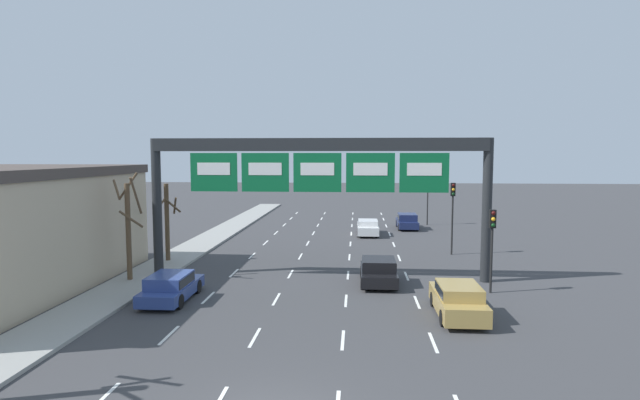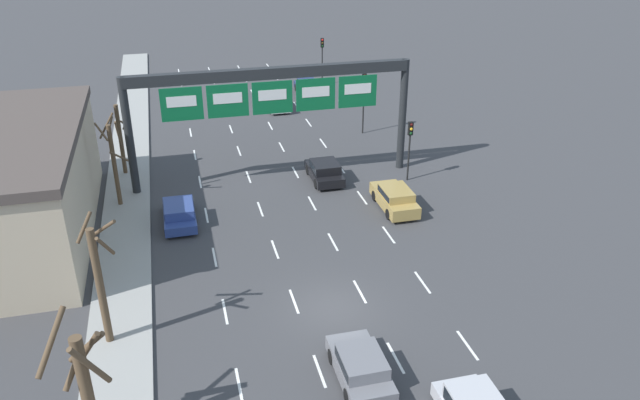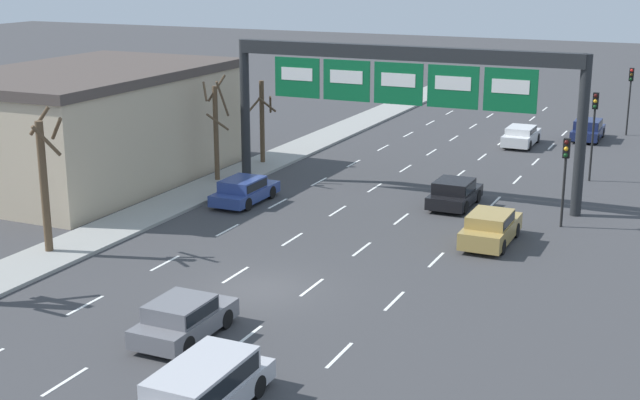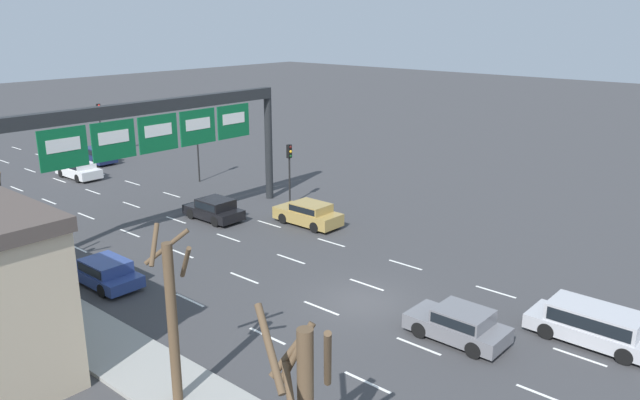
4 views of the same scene
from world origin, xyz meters
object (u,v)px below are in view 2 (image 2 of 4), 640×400
Objects in this scene: tree_bare_third at (121,137)px; tree_bare_furthest at (114,160)px; car_gold at (395,198)px; traffic_light_mid_block at (364,91)px; car_black at (325,170)px; traffic_light_far_end at (410,139)px; traffic_light_near_gantry at (322,52)px; sign_gantry at (272,93)px; car_navy at (307,86)px; car_white at (277,101)px; car_blue at (179,212)px; tree_bare_closest at (84,382)px; tree_bare_second at (100,279)px; car_grey at (361,366)px.

tree_bare_furthest reaches higher than tree_bare_third.
car_gold is 13.86m from traffic_light_mid_block.
car_gold is at bearing -58.78° from car_black.
traffic_light_near_gantry is at bearing 89.49° from traffic_light_far_end.
car_gold is (6.41, -6.04, -5.33)m from sign_gantry.
car_navy is at bearing 99.00° from traffic_light_mid_block.
car_blue is (-9.60, -20.06, -0.00)m from car_white.
car_black is at bearing 166.51° from traffic_light_far_end.
tree_bare_closest reaches higher than car_black.
traffic_light_mid_block is 0.95× the size of tree_bare_closest.
sign_gantry is 11.64m from traffic_light_mid_block.
car_blue is at bearing -120.18° from traffic_light_near_gantry.
traffic_light_far_end is 26.61m from tree_bare_closest.
traffic_light_near_gantry is (8.99, 22.00, -2.75)m from sign_gantry.
tree_bare_furthest reaches higher than car_gold.
tree_bare_second is (-16.76, -34.24, 2.49)m from car_navy.
car_blue is 19.58m from traffic_light_mid_block.
car_grey is at bearing -116.76° from traffic_light_far_end.
tree_bare_second reaches higher than traffic_light_far_end.
car_black is (3.49, 19.09, 0.01)m from car_grey.
car_navy is 0.80× the size of tree_bare_closest.
car_navy is 0.88× the size of traffic_light_near_gantry.
car_gold is 28.27m from traffic_light_near_gantry.
sign_gantry reaches higher than car_black.
car_blue is at bearing -119.11° from car_navy.
tree_bare_closest is 1.06× the size of tree_bare_third.
car_navy is (6.96, 39.17, 0.03)m from car_grey.
car_blue is 30.99m from traffic_light_near_gantry.
tree_bare_closest is (-18.97, -18.67, -0.05)m from traffic_light_far_end.
traffic_light_mid_block reaches higher than car_black.
car_white is at bearing -131.77° from traffic_light_near_gantry.
traffic_light_far_end is (8.96, 17.78, 2.26)m from car_grey.
traffic_light_far_end is at bearing 9.23° from car_blue.
tree_bare_closest is 5.83m from tree_bare_second.
tree_bare_third reaches higher than traffic_light_far_end.
tree_bare_third is at bearing 112.32° from car_grey.
car_blue is 0.98× the size of car_gold.
traffic_light_near_gantry is (2.22, 2.81, 2.59)m from car_navy.
car_white is 1.01× the size of car_blue.
traffic_light_near_gantry is at bearing 59.82° from car_blue.
car_navy is 0.84× the size of traffic_light_mid_block.
tree_bare_second is 1.05× the size of tree_bare_furthest.
tree_bare_third is (0.37, 24.35, -0.19)m from tree_bare_closest.
traffic_light_mid_block is at bearing 50.27° from tree_bare_second.
car_blue is 1.08× the size of car_black.
car_blue is 0.82× the size of tree_bare_closest.
tree_bare_closest is at bearing -90.59° from tree_bare_furthest.
traffic_light_near_gantry is (9.18, 41.98, 2.62)m from car_grey.
car_gold is at bearing -90.79° from car_navy.
sign_gantry is at bearing 89.44° from car_grey.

